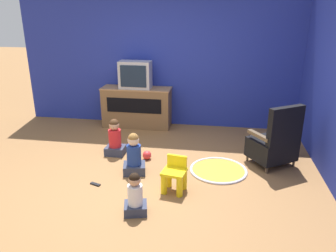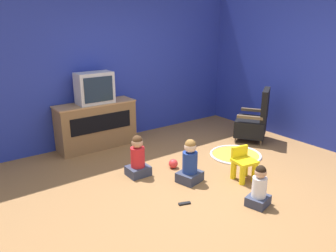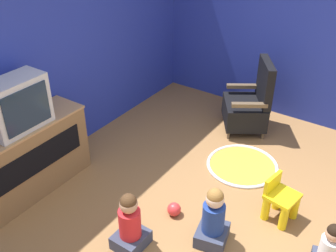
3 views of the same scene
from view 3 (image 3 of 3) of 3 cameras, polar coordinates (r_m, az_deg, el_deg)
name	(u,v)px [view 3 (image 3 of 3)]	position (r m, az deg, el deg)	size (l,w,h in m)	color
ground_plane	(234,236)	(3.92, 9.57, -15.41)	(30.00, 30.00, 0.00)	olive
wall_back	(23,45)	(4.35, -20.34, 10.94)	(5.61, 0.12, 2.89)	#23339E
tv_cabinet	(27,158)	(4.37, -19.82, -4.38)	(1.37, 0.45, 0.79)	brown
television	(16,105)	(4.02, -21.14, 2.91)	(0.61, 0.32, 0.52)	#B7B7BC
black_armchair	(249,105)	(5.30, 11.70, 3.03)	(0.79, 0.77, 0.97)	brown
yellow_kid_chair	(280,201)	(4.06, 15.95, -10.42)	(0.33, 0.32, 0.46)	yellow
play_mat	(242,165)	(4.75, 10.72, -5.62)	(0.84, 0.84, 0.04)	gold
child_watching_left	(130,224)	(3.62, -5.54, -14.03)	(0.31, 0.27, 0.60)	#33384C
child_watching_center	(213,219)	(3.67, 6.59, -13.30)	(0.37, 0.34, 0.61)	#33384C
child_watching_right	(329,251)	(3.71, 22.29, -16.43)	(0.31, 0.29, 0.52)	#33384C
toy_ball	(174,209)	(4.02, 0.89, -11.99)	(0.14, 0.14, 0.14)	red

